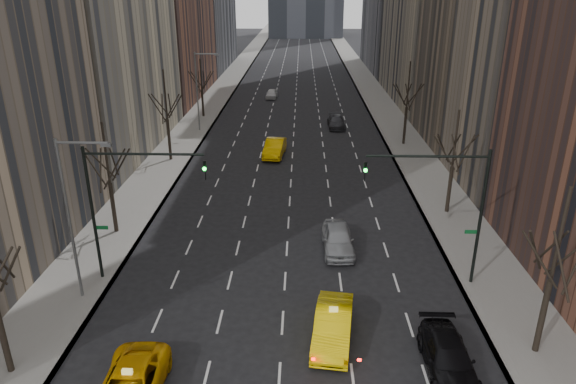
{
  "coord_description": "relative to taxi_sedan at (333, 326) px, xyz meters",
  "views": [
    {
      "loc": [
        0.86,
        -13.93,
        16.13
      ],
      "look_at": [
        0.04,
        17.3,
        3.5
      ],
      "focal_mm": 32.0,
      "sensor_mm": 36.0,
      "label": 1
    }
  ],
  "objects": [
    {
      "name": "streetlight_near",
      "position": [
        -13.33,
        3.29,
        4.8
      ],
      "size": [
        2.83,
        0.22,
        9.0
      ],
      "color": "slate",
      "rests_on": "ground"
    },
    {
      "name": "streetlight_far",
      "position": [
        -13.33,
        38.29,
        4.8
      ],
      "size": [
        2.83,
        0.22,
        9.0
      ],
      "color": "slate",
      "rests_on": "ground"
    },
    {
      "name": "traffic_mast_right",
      "position": [
        6.61,
        5.29,
        4.66
      ],
      "size": [
        6.69,
        0.39,
        8.0
      ],
      "color": "black",
      "rests_on": "ground"
    },
    {
      "name": "sidewalk_left",
      "position": [
        -14.74,
        63.29,
        -0.75
      ],
      "size": [
        4.5,
        320.0,
        0.15
      ],
      "primitive_type": "cube",
      "color": "slate",
      "rests_on": "ground"
    },
    {
      "name": "silver_sedan_ahead",
      "position": [
        0.83,
        9.18,
        -0.01
      ],
      "size": [
        2.06,
        4.85,
        1.64
      ],
      "primitive_type": "imported",
      "rotation": [
        0.0,
        0.0,
        0.03
      ],
      "color": "#93959A",
      "rests_on": "ground"
    },
    {
      "name": "taxi_sedan",
      "position": [
        0.0,
        0.0,
        0.0
      ],
      "size": [
        2.37,
        5.18,
        1.65
      ],
      "primitive_type": "imported",
      "rotation": [
        0.0,
        0.0,
        -0.13
      ],
      "color": "yellow",
      "rests_on": "ground"
    },
    {
      "name": "sidewalk_right",
      "position": [
        9.76,
        63.29,
        -0.75
      ],
      "size": [
        4.5,
        320.0,
        0.15
      ],
      "primitive_type": "cube",
      "color": "slate",
      "rests_on": "ground"
    },
    {
      "name": "far_car_white",
      "position": [
        -6.2,
        57.65,
        -0.15
      ],
      "size": [
        1.8,
        4.02,
        1.34
      ],
      "primitive_type": "imported",
      "rotation": [
        0.0,
        0.0,
        -0.06
      ],
      "color": "silver",
      "rests_on": "ground"
    },
    {
      "name": "tree_lw_b",
      "position": [
        -14.49,
        11.29,
        2.9
      ],
      "size": [
        3.36,
        3.5,
        7.82
      ],
      "color": "black",
      "rests_on": "ground"
    },
    {
      "name": "tree_lw_c",
      "position": [
        -14.49,
        27.29,
        3.21
      ],
      "size": [
        3.36,
        3.5,
        8.74
      ],
      "color": "black",
      "rests_on": "ground"
    },
    {
      "name": "tree_lw_d",
      "position": [
        -14.49,
        45.29,
        2.74
      ],
      "size": [
        3.36,
        3.5,
        7.36
      ],
      "color": "black",
      "rests_on": "ground"
    },
    {
      "name": "tree_rw_a",
      "position": [
        9.51,
        -0.71,
        3.05
      ],
      "size": [
        3.36,
        3.5,
        8.28
      ],
      "color": "black",
      "rests_on": "ground"
    },
    {
      "name": "far_taxi",
      "position": [
        -4.29,
        29.02,
        0.03
      ],
      "size": [
        2.32,
        5.35,
        1.71
      ],
      "primitive_type": "imported",
      "rotation": [
        0.0,
        0.0,
        -0.1
      ],
      "color": "#F9BB05",
      "rests_on": "ground"
    },
    {
      "name": "far_suv_grey",
      "position": [
        2.64,
        40.5,
        -0.12
      ],
      "size": [
        2.11,
        4.93,
        1.42
      ],
      "primitive_type": "imported",
      "rotation": [
        0.0,
        0.0,
        0.03
      ],
      "color": "#313136",
      "rests_on": "ground"
    },
    {
      "name": "tree_rw_c",
      "position": [
        9.51,
        33.29,
        3.21
      ],
      "size": [
        3.36,
        3.5,
        8.74
      ],
      "color": "black",
      "rests_on": "ground"
    },
    {
      "name": "parked_suv_black",
      "position": [
        5.01,
        -2.07,
        -0.09
      ],
      "size": [
        2.09,
        5.04,
        1.46
      ],
      "primitive_type": "imported",
      "rotation": [
        0.0,
        0.0,
        -0.01
      ],
      "color": "black",
      "rests_on": "ground"
    },
    {
      "name": "tree_rw_b",
      "position": [
        9.51,
        15.29,
        2.9
      ],
      "size": [
        3.36,
        3.5,
        7.82
      ],
      "color": "black",
      "rests_on": "ground"
    },
    {
      "name": "traffic_mast_left",
      "position": [
        -11.6,
        5.29,
        4.66
      ],
      "size": [
        6.69,
        0.39,
        8.0
      ],
      "color": "black",
      "rests_on": "ground"
    }
  ]
}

